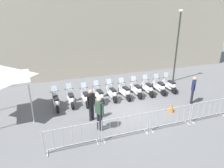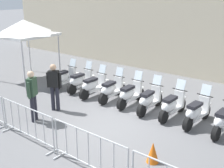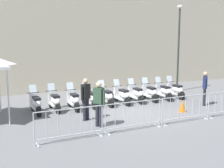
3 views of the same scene
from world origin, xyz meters
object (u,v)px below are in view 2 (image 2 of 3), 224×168
object	(u,v)px
motorcycle_1	(81,81)
motorcycle_7	(197,112)
officer_by_barriers	(32,93)
motorcycle_0	(65,78)
motorcycle_6	(172,105)
motorcycle_3	(112,90)
canopy_tent	(24,28)
motorcycle_5	(149,100)
motorcycle_8	(224,120)
barrier_segment_2	(89,152)
officer_mid_plaza	(54,85)
motorcycle_2	(93,86)
motorcycle_4	(130,94)
barrier_segment_1	(27,124)
traffic_cone	(153,152)

from	to	relation	value
motorcycle_1	motorcycle_7	size ratio (longest dim) A/B	1.00
motorcycle_7	officer_by_barriers	size ratio (longest dim) A/B	0.99
motorcycle_0	motorcycle_6	world-z (taller)	same
motorcycle_3	canopy_tent	distance (m)	5.48
motorcycle_5	motorcycle_8	world-z (taller)	same
motorcycle_5	motorcycle_7	distance (m)	1.75
motorcycle_0	barrier_segment_2	bearing A→B (deg)	-42.16
motorcycle_7	officer_mid_plaza	world-z (taller)	officer_mid_plaza
canopy_tent	motorcycle_6	bearing A→B (deg)	-2.65
canopy_tent	motorcycle_1	bearing A→B (deg)	0.99
motorcycle_8	officer_by_barriers	distance (m)	6.06
motorcycle_2	motorcycle_4	size ratio (longest dim) A/B	1.00
motorcycle_4	motorcycle_5	world-z (taller)	same
motorcycle_5	motorcycle_8	size ratio (longest dim) A/B	1.00
motorcycle_6	motorcycle_0	bearing A→B (deg)	176.08
motorcycle_0	barrier_segment_1	distance (m)	4.79
motorcycle_0	motorcycle_6	xyz separation A→B (m)	(5.26, -0.36, 0.00)
motorcycle_8	officer_by_barriers	size ratio (longest dim) A/B	1.00
motorcycle_2	motorcycle_3	xyz separation A→B (m)	(0.89, 0.01, 0.00)
motorcycle_0	motorcycle_8	world-z (taller)	same
motorcycle_6	officer_mid_plaza	distance (m)	4.19
motorcycle_6	officer_by_barriers	bearing A→B (deg)	-143.43
motorcycle_8	motorcycle_1	bearing A→B (deg)	174.13
traffic_cone	motorcycle_0	bearing A→B (deg)	151.96
motorcycle_6	barrier_segment_1	bearing A→B (deg)	-126.98
motorcycle_4	officer_by_barriers	world-z (taller)	officer_by_barriers
barrier_segment_2	motorcycle_2	bearing A→B (deg)	126.02
motorcycle_1	motorcycle_5	size ratio (longest dim) A/B	1.00
motorcycle_4	officer_mid_plaza	world-z (taller)	officer_mid_plaza
canopy_tent	traffic_cone	xyz separation A→B (m)	(8.33, -3.13, -2.24)
motorcycle_2	traffic_cone	xyz separation A→B (m)	(4.14, -2.99, -0.18)
motorcycle_2	motorcycle_5	xyz separation A→B (m)	(2.64, -0.17, 0.00)
motorcycle_6	motorcycle_2	bearing A→B (deg)	176.55
motorcycle_4	motorcycle_8	bearing A→B (deg)	-6.33
motorcycle_1	motorcycle_3	bearing A→B (deg)	-6.32
motorcycle_8	traffic_cone	xyz separation A→B (m)	(-1.11, -2.56, -0.18)
motorcycle_2	motorcycle_6	world-z (taller)	same
motorcycle_6	motorcycle_1	bearing A→B (deg)	174.60
barrier_segment_1	motorcycle_3	bearing A→B (deg)	86.80
motorcycle_0	motorcycle_7	distance (m)	6.15
motorcycle_3	motorcycle_7	size ratio (longest dim) A/B	1.00
traffic_cone	motorcycle_4	bearing A→B (deg)	128.87
motorcycle_3	motorcycle_8	bearing A→B (deg)	-5.68
motorcycle_2	motorcycle_4	world-z (taller)	same
motorcycle_0	motorcycle_3	xyz separation A→B (m)	(2.64, -0.14, 0.00)
motorcycle_4	barrier_segment_1	size ratio (longest dim) A/B	0.75
motorcycle_2	barrier_segment_2	xyz separation A→B (m)	(3.05, -4.20, 0.07)
motorcycle_5	barrier_segment_1	size ratio (longest dim) A/B	0.75
motorcycle_3	officer_mid_plaza	size ratio (longest dim) A/B	1.00
motorcycle_6	officer_mid_plaza	size ratio (longest dim) A/B	1.00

